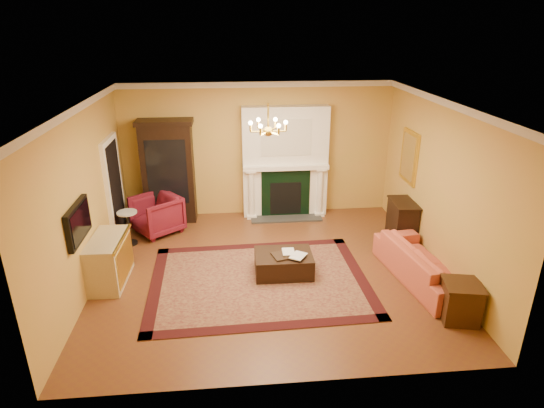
{
  "coord_description": "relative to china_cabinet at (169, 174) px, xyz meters",
  "views": [
    {
      "loc": [
        -0.61,
        -7.12,
        4.18
      ],
      "look_at": [
        0.09,
        0.3,
        1.18
      ],
      "focal_mm": 30.0,
      "sensor_mm": 36.0,
      "label": 1
    }
  ],
  "objects": [
    {
      "name": "wall_right",
      "position": [
        4.98,
        -2.49,
        0.41
      ],
      "size": [
        0.02,
        5.5,
        3.0
      ],
      "primitive_type": "cube",
      "color": "#CE944A",
      "rests_on": "floor"
    },
    {
      "name": "oriental_rug",
      "position": [
        1.78,
        -2.82,
        -1.08
      ],
      "size": [
        3.8,
        2.9,
        0.01
      ],
      "primitive_type": "cube",
      "rotation": [
        0.0,
        0.0,
        0.03
      ],
      "color": "#460F16",
      "rests_on": "floor"
    },
    {
      "name": "wall_front",
      "position": [
        1.97,
        -5.25,
        0.41
      ],
      "size": [
        6.0,
        0.02,
        3.0
      ],
      "primitive_type": "cube",
      "color": "#CE944A",
      "rests_on": "floor"
    },
    {
      "name": "ceiling",
      "position": [
        1.97,
        -2.49,
        1.92
      ],
      "size": [
        6.0,
        5.5,
        0.02
      ],
      "primitive_type": "cube",
      "color": "silver",
      "rests_on": "wall_back"
    },
    {
      "name": "tv_panel",
      "position": [
        -0.98,
        -3.09,
        0.26
      ],
      "size": [
        0.09,
        0.95,
        0.58
      ],
      "color": "black",
      "rests_on": "wall_left"
    },
    {
      "name": "gilt_mirror",
      "position": [
        4.94,
        -1.09,
        0.56
      ],
      "size": [
        0.06,
        0.76,
        1.05
      ],
      "color": "gold",
      "rests_on": "wall_right"
    },
    {
      "name": "ottoman_tray",
      "position": [
        2.24,
        -2.68,
        -0.68
      ],
      "size": [
        0.49,
        0.42,
        0.03
      ],
      "primitive_type": "cube",
      "rotation": [
        0.0,
        0.0,
        0.26
      ],
      "color": "black",
      "rests_on": "leather_ottoman"
    },
    {
      "name": "wall_left",
      "position": [
        -1.04,
        -2.49,
        0.41
      ],
      "size": [
        0.02,
        5.5,
        3.0
      ],
      "primitive_type": "cube",
      "color": "#CE944A",
      "rests_on": "floor"
    },
    {
      "name": "topiary_right",
      "position": [
        3.33,
        0.04,
        0.4
      ],
      "size": [
        0.18,
        0.18,
        0.47
      ],
      "color": "tan",
      "rests_on": "fireplace"
    },
    {
      "name": "crown_molding",
      "position": [
        1.97,
        -1.53,
        1.85
      ],
      "size": [
        6.0,
        5.5,
        0.12
      ],
      "color": "silver",
      "rests_on": "ceiling"
    },
    {
      "name": "pedestal_table",
      "position": [
        -0.71,
        -1.16,
        -0.68
      ],
      "size": [
        0.39,
        0.39,
        0.7
      ],
      "color": "black",
      "rests_on": "floor"
    },
    {
      "name": "end_table",
      "position": [
        4.69,
        -4.18,
        -0.79
      ],
      "size": [
        0.6,
        0.6,
        0.59
      ],
      "primitive_type": "cube",
      "rotation": [
        0.0,
        0.0,
        -0.2
      ],
      "color": "#331A0E",
      "rests_on": "floor"
    },
    {
      "name": "leather_ottoman",
      "position": [
        2.23,
        -2.6,
        -0.88
      ],
      "size": [
        1.01,
        0.74,
        0.37
      ],
      "primitive_type": "cube",
      "rotation": [
        0.0,
        0.0,
        -0.02
      ],
      "color": "black",
      "rests_on": "oriental_rug"
    },
    {
      "name": "chandelier",
      "position": [
        1.97,
        -2.49,
        1.52
      ],
      "size": [
        0.63,
        0.55,
        0.53
      ],
      "color": "gold",
      "rests_on": "ceiling"
    },
    {
      "name": "console_table",
      "position": [
        4.75,
        -1.55,
        -0.67
      ],
      "size": [
        0.46,
        0.76,
        0.83
      ],
      "primitive_type": "cube",
      "rotation": [
        0.0,
        0.0,
        -0.05
      ],
      "color": "black",
      "rests_on": "floor"
    },
    {
      "name": "book_b",
      "position": [
        2.36,
        -2.71,
        -0.51
      ],
      "size": [
        0.2,
        0.15,
        0.31
      ],
      "primitive_type": "imported",
      "rotation": [
        0.0,
        0.0,
        -0.59
      ],
      "color": "gray",
      "rests_on": "ottoman_tray"
    },
    {
      "name": "wall_back",
      "position": [
        1.97,
        0.27,
        0.41
      ],
      "size": [
        6.0,
        0.02,
        3.0
      ],
      "primitive_type": "cube",
      "color": "#CE944A",
      "rests_on": "floor"
    },
    {
      "name": "fireplace",
      "position": [
        2.57,
        0.08,
        0.11
      ],
      "size": [
        1.9,
        0.7,
        2.5
      ],
      "color": "white",
      "rests_on": "wall_back"
    },
    {
      "name": "floor",
      "position": [
        1.97,
        -2.49,
        -1.1
      ],
      "size": [
        6.0,
        5.5,
        0.02
      ],
      "primitive_type": "cube",
      "color": "brown",
      "rests_on": "ground"
    },
    {
      "name": "commode",
      "position": [
        -0.76,
        -2.59,
        -0.68
      ],
      "size": [
        0.56,
        1.12,
        0.82
      ],
      "primitive_type": "cube",
      "rotation": [
        0.0,
        0.0,
        -0.03
      ],
      "color": "#C6B791",
      "rests_on": "floor"
    },
    {
      "name": "book_a",
      "position": [
        2.2,
        -2.61,
        -0.53
      ],
      "size": [
        0.21,
        0.03,
        0.29
      ],
      "primitive_type": "imported",
      "rotation": [
        0.0,
        0.0,
        -0.02
      ],
      "color": "gray",
      "rests_on": "ottoman_tray"
    },
    {
      "name": "doorway",
      "position": [
        -0.98,
        -0.79,
        -0.04
      ],
      "size": [
        0.08,
        1.05,
        2.1
      ],
      "color": "white",
      "rests_on": "wall_left"
    },
    {
      "name": "topiary_left",
      "position": [
        2.01,
        0.04,
        0.37
      ],
      "size": [
        0.15,
        0.15,
        0.41
      ],
      "color": "tan",
      "rests_on": "fireplace"
    },
    {
      "name": "china_cabinet",
      "position": [
        0.0,
        0.0,
        0.0
      ],
      "size": [
        1.09,
        0.5,
        2.17
      ],
      "primitive_type": "cube",
      "rotation": [
        0.0,
        0.0,
        -0.01
      ],
      "color": "black",
      "rests_on": "floor"
    },
    {
      "name": "coral_sofa",
      "position": [
        4.6,
        -3.03,
        -0.67
      ],
      "size": [
        0.94,
        2.23,
        0.84
      ],
      "primitive_type": "imported",
      "rotation": [
        0.0,
        0.0,
        1.72
      ],
      "color": "#C1543D",
      "rests_on": "floor"
    },
    {
      "name": "wingback_armchair",
      "position": [
        -0.23,
        -0.65,
        -0.64
      ],
      "size": [
        1.17,
        1.18,
        0.89
      ],
      "primitive_type": "imported",
      "rotation": [
        0.0,
        0.0,
        -0.91
      ],
      "color": "maroon",
      "rests_on": "floor"
    }
  ]
}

